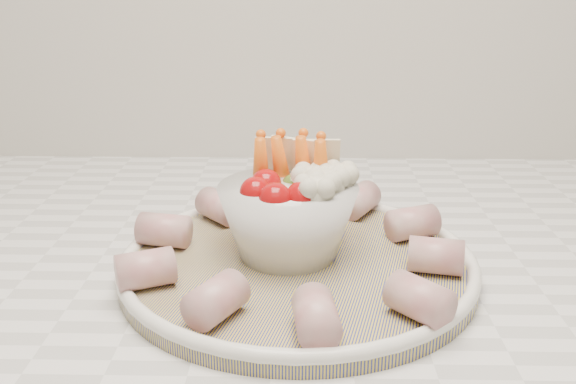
{
  "coord_description": "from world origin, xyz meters",
  "views": [
    {
      "loc": [
        -0.04,
        0.86,
        1.18
      ],
      "look_at": [
        -0.05,
        1.39,
        1.0
      ],
      "focal_mm": 40.0,
      "sensor_mm": 36.0,
      "label": 1
    }
  ],
  "objects": [
    {
      "name": "veggie_bowl",
      "position": [
        -0.05,
        1.39,
        0.98
      ],
      "size": [
        0.12,
        0.12,
        0.11
      ],
      "color": "silver",
      "rests_on": "serving_platter"
    },
    {
      "name": "serving_platter",
      "position": [
        -0.04,
        1.38,
        0.93
      ],
      "size": [
        0.38,
        0.38,
        0.02
      ],
      "color": "navy",
      "rests_on": "kitchen_counter"
    },
    {
      "name": "cured_meat_rolls",
      "position": [
        -0.04,
        1.38,
        0.95
      ],
      "size": [
        0.29,
        0.31,
        0.03
      ],
      "color": "#AA4D53",
      "rests_on": "serving_platter"
    }
  ]
}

